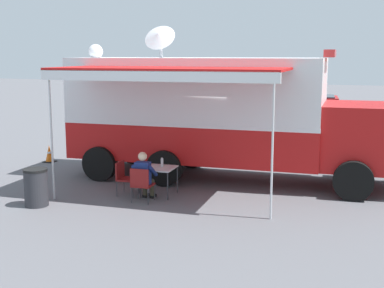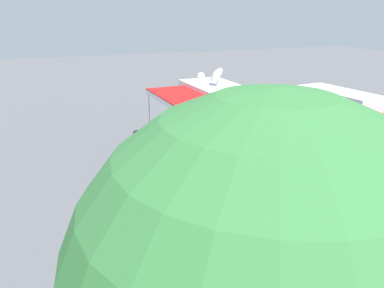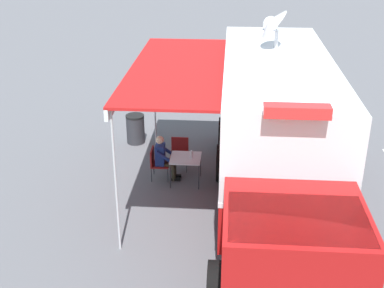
{
  "view_description": "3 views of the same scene",
  "coord_description": "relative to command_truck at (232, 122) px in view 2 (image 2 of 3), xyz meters",
  "views": [
    {
      "loc": [
        14.24,
        4.98,
        3.6
      ],
      "look_at": [
        1.01,
        0.23,
        1.17
      ],
      "focal_mm": 48.73,
      "sensor_mm": 36.0,
      "label": 1
    },
    {
      "loc": [
        8.82,
        18.22,
        7.41
      ],
      "look_at": [
        2.25,
        0.91,
        1.07
      ],
      "focal_mm": 37.18,
      "sensor_mm": 36.0,
      "label": 2
    },
    {
      "loc": [
        0.61,
        11.66,
        6.58
      ],
      "look_at": [
        2.07,
        -0.43,
        1.04
      ],
      "focal_mm": 47.67,
      "sensor_mm": 36.0,
      "label": 3
    }
  ],
  "objects": [
    {
      "name": "ground_plane",
      "position": [
        -0.0,
        -0.75,
        -1.94
      ],
      "size": [
        100.0,
        100.0,
        0.0
      ],
      "primitive_type": "plane",
      "color": "#5B5B60"
    },
    {
      "name": "lot_stripe",
      "position": [
        -3.63,
        -1.39,
        -1.94
      ],
      "size": [
        0.33,
        4.8,
        0.01
      ],
      "primitive_type": "cube",
      "rotation": [
        0.0,
        0.0,
        0.04
      ],
      "color": "silver",
      "rests_on": "ground"
    },
    {
      "name": "command_truck",
      "position": [
        0.0,
        0.0,
        0.0
      ],
      "size": [
        5.19,
        9.59,
        4.53
      ],
      "color": "#B71414",
      "rests_on": "ground"
    },
    {
      "name": "folding_table",
      "position": [
        2.22,
        -0.99,
        -1.27
      ],
      "size": [
        0.83,
        0.83,
        0.73
      ],
      "color": "silver",
      "rests_on": "ground"
    },
    {
      "name": "water_bottle",
      "position": [
        2.06,
        -0.97,
        -1.11
      ],
      "size": [
        0.07,
        0.07,
        0.22
      ],
      "color": "silver",
      "rests_on": "folding_table"
    },
    {
      "name": "folding_chair_at_table",
      "position": [
        3.02,
        -1.12,
        -1.43
      ],
      "size": [
        0.5,
        0.5,
        0.87
      ],
      "color": "maroon",
      "rests_on": "ground"
    },
    {
      "name": "folding_chair_beside_table",
      "position": [
        2.5,
        -1.84,
        -1.43
      ],
      "size": [
        0.5,
        0.5,
        0.87
      ],
      "color": "maroon",
      "rests_on": "ground"
    },
    {
      "name": "seated_responder",
      "position": [
        2.83,
        -1.12,
        -1.29
      ],
      "size": [
        0.67,
        0.57,
        1.25
      ],
      "color": "navy",
      "rests_on": "ground"
    },
    {
      "name": "trash_bin",
      "position": [
        4.11,
        -3.38,
        -1.49
      ],
      "size": [
        0.57,
        0.57,
        0.91
      ],
      "color": "#2D2D33",
      "rests_on": "ground"
    },
    {
      "name": "traffic_cone",
      "position": [
        -0.37,
        -6.14,
        -1.66
      ],
      "size": [
        0.36,
        0.36,
        0.58
      ],
      "color": "black",
      "rests_on": "ground"
    },
    {
      "name": "support_truck",
      "position": [
        -7.99,
        -1.03,
        -0.56
      ],
      "size": [
        2.97,
        7.0,
        2.7
      ],
      "color": "white",
      "rests_on": "ground"
    },
    {
      "name": "car_behind_truck",
      "position": [
        -5.94,
        4.21,
        -1.06
      ],
      "size": [
        4.2,
        2.02,
        1.76
      ],
      "color": "#2D2D33",
      "rests_on": "ground"
    },
    {
      "name": "tree_left_of_centre",
      "position": [
        6.45,
        13.82,
        2.06
      ],
      "size": [
        5.19,
        5.19,
        6.6
      ],
      "color": "brown",
      "rests_on": "ground"
    }
  ]
}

